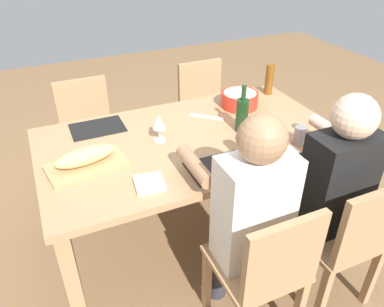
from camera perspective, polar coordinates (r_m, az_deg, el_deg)
The scene contains 20 objects.
ground_plane at distance 2.65m, azimuth -0.00°, elevation -11.55°, with size 8.00×8.00×0.00m, color brown.
dining_table at distance 2.24m, azimuth -0.00°, elevation 0.67°, with size 1.76×1.01×0.74m.
chair_far_left at distance 2.92m, azimuth -15.52°, elevation 3.44°, with size 0.40×0.40×0.85m.
chair_near_right at distance 2.07m, azimuth 22.63°, elevation -11.78°, with size 0.40×0.40×0.85m.
diner_near_right at distance 2.03m, azimuth 20.39°, elevation -4.26°, with size 0.41×0.53×1.20m.
chair_near_center at distance 1.81m, azimuth 11.19°, elevation -16.94°, with size 0.40×0.40×0.85m.
diner_near_center at distance 1.77m, azimuth 8.61°, elevation -8.36°, with size 0.41×0.53×1.20m.
chair_far_right at distance 3.16m, azimuth 1.93°, elevation 7.03°, with size 0.40×0.40×0.85m.
serving_bowl_fruit at distance 2.14m, azimuth 11.41°, elevation 2.13°, with size 0.23×0.23×0.07m.
serving_bowl_pasta at distance 2.58m, azimuth 7.28°, elevation 8.31°, with size 0.25×0.25×0.10m.
cutting_board at distance 2.02m, azimuth -15.77°, elevation -1.69°, with size 0.40×0.22×0.02m, color tan.
bread_loaf at distance 1.99m, azimuth -16.01°, elevation -0.38°, with size 0.32×0.11×0.09m, color tan.
wine_bottle at distance 2.25m, azimuth 7.66°, elevation 5.96°, with size 0.08×0.08×0.29m.
beer_bottle at distance 2.79m, azimuth 11.73°, elevation 11.03°, with size 0.06×0.06×0.22m, color brown.
wine_glass at distance 2.12m, azimuth -5.06°, elevation 4.71°, with size 0.08×0.08×0.17m.
placemat_far_left at distance 2.37m, azimuth -14.24°, elevation 3.83°, with size 0.32×0.23×0.01m, color black.
cup_near_right at distance 2.20m, azimuth 16.09°, elevation 2.66°, with size 0.06×0.06×0.11m, color white.
placemat_near_center at distance 1.94m, azimuth 4.14°, elevation -2.13°, with size 0.32×0.23×0.01m, color black.
carving_knife at distance 2.43m, azimuth 2.26°, elevation 5.62°, with size 0.23×0.02×0.01m, color silver.
napkin_stack at distance 1.82m, azimuth -6.53°, elevation -4.54°, with size 0.14×0.14×0.02m, color white.
Camera 1 is at (-0.78, -1.74, 1.84)m, focal length 34.92 mm.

